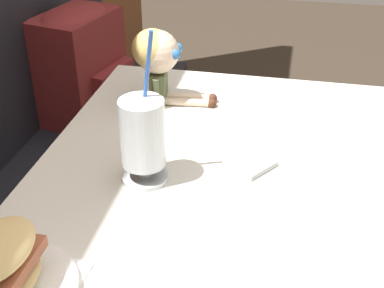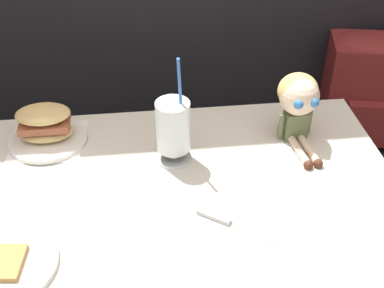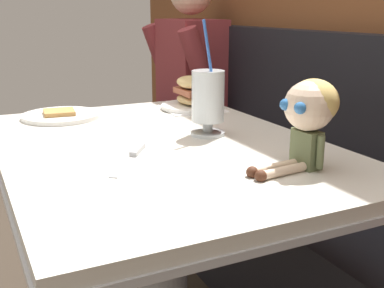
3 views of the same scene
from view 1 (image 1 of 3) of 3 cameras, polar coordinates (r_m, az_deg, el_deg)
name	(u,v)px [view 1 (image 1 of 3)]	position (r m, az deg, el deg)	size (l,w,h in m)	color
diner_table	(217,254)	(1.21, 2.67, -11.72)	(1.11, 0.81, 0.74)	silver
milkshake_glass	(143,137)	(1.05, -5.30, 0.76)	(0.10, 0.10, 0.32)	silver
sandwich_plate	(3,273)	(0.87, -19.68, -12.96)	(0.22, 0.22, 0.12)	white
butter_knife	(272,164)	(1.15, 8.61, -2.15)	(0.20, 0.15, 0.01)	silver
seated_doll	(158,56)	(1.36, -3.71, 9.41)	(0.12, 0.22, 0.20)	#5B6642
backpack	(81,62)	(1.91, -11.80, 8.60)	(0.34, 0.30, 0.41)	maroon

